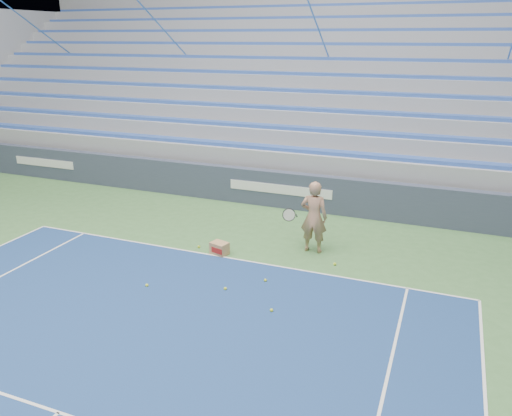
{
  "coord_description": "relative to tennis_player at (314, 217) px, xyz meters",
  "views": [
    {
      "loc": [
        4.58,
        2.22,
        4.92
      ],
      "look_at": [
        0.56,
        12.38,
        1.15
      ],
      "focal_mm": 35.0,
      "sensor_mm": 36.0,
      "label": 1
    }
  ],
  "objects": [
    {
      "name": "tennis_ball_3",
      "position": [
        0.69,
        -0.58,
        -0.84
      ],
      "size": [
        0.07,
        0.07,
        0.07
      ],
      "primitive_type": "sphere",
      "color": "#CCDD2D",
      "rests_on": "ground"
    },
    {
      "name": "tennis_ball_1",
      "position": [
        -2.71,
        -3.03,
        -0.84
      ],
      "size": [
        0.07,
        0.07,
        0.07
      ],
      "primitive_type": "sphere",
      "color": "#CCDD2D",
      "rests_on": "ground"
    },
    {
      "name": "tennis_ball_4",
      "position": [
        -1.13,
        -2.56,
        -0.84
      ],
      "size": [
        0.07,
        0.07,
        0.07
      ],
      "primitive_type": "sphere",
      "color": "#CCDD2D",
      "rests_on": "ground"
    },
    {
      "name": "tennis_player",
      "position": [
        0.0,
        0.0,
        0.0
      ],
      "size": [
        0.93,
        0.83,
        1.75
      ],
      "color": "tan",
      "rests_on": "ground"
    },
    {
      "name": "tennis_ball_0",
      "position": [
        0.04,
        -3.01,
        -0.84
      ],
      "size": [
        0.07,
        0.07,
        0.07
      ],
      "primitive_type": "sphere",
      "color": "#CCDD2D",
      "rests_on": "ground"
    },
    {
      "name": "sponsor_barrier",
      "position": [
        -1.78,
        2.87,
        -0.33
      ],
      "size": [
        30.0,
        0.32,
        1.1
      ],
      "color": "#363E53",
      "rests_on": "ground"
    },
    {
      "name": "bleachers",
      "position": [
        -1.78,
        8.59,
        1.48
      ],
      "size": [
        31.0,
        9.15,
        7.3
      ],
      "color": "#93959B",
      "rests_on": "ground"
    },
    {
      "name": "tennis_ball_2",
      "position": [
        -2.64,
        -0.84,
        -0.84
      ],
      "size": [
        0.07,
        0.07,
        0.07
      ],
      "primitive_type": "sphere",
      "color": "#CCDD2D",
      "rests_on": "ground"
    },
    {
      "name": "ball_box",
      "position": [
        -2.01,
        -0.99,
        -0.73
      ],
      "size": [
        0.46,
        0.4,
        0.3
      ],
      "color": "#AD8153",
      "rests_on": "ground"
    },
    {
      "name": "tennis_ball_5",
      "position": [
        -0.5,
        -1.91,
        -0.84
      ],
      "size": [
        0.07,
        0.07,
        0.07
      ],
      "primitive_type": "sphere",
      "color": "#CCDD2D",
      "rests_on": "ground"
    }
  ]
}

